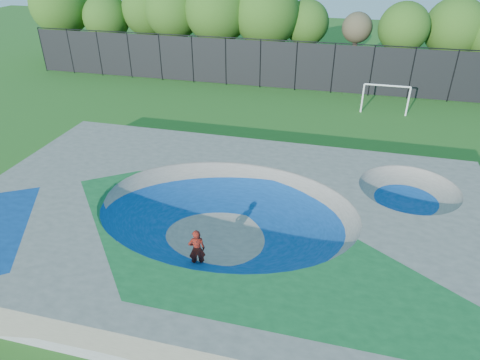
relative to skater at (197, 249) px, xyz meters
name	(u,v)px	position (x,y,z in m)	size (l,w,h in m)	color
ground	(226,236)	(0.52, 2.20, -0.87)	(120.00, 120.00, 0.00)	#235C19
skate_deck	(226,222)	(0.52, 2.20, -0.12)	(22.00, 14.00, 1.50)	gray
skater	(197,249)	(0.00, 0.00, 0.00)	(0.64, 0.42, 1.75)	red
skateboard	(198,266)	(0.00, 0.00, -0.85)	(0.78, 0.22, 0.05)	black
soccer_goal	(386,94)	(7.56, 19.18, 0.63)	(3.27, 0.12, 2.16)	white
fence	(296,65)	(0.52, 23.20, 1.22)	(48.09, 0.09, 4.04)	black
treeline	(281,17)	(-1.63, 27.96, 4.18)	(54.18, 7.09, 8.41)	#463323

